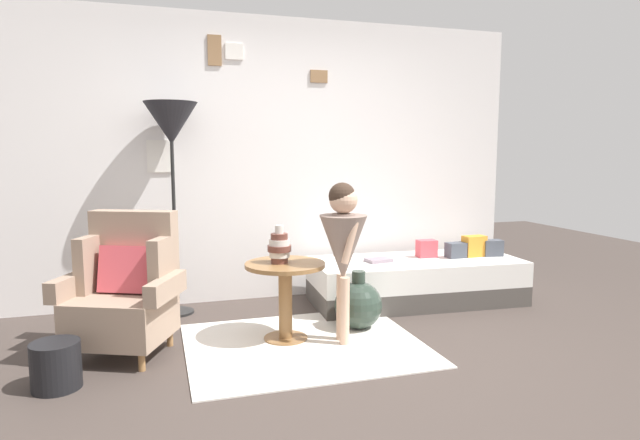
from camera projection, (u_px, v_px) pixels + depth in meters
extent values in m
plane|color=#423833|center=(341.00, 374.00, 3.37)|extent=(12.00, 12.00, 0.00)
cube|color=silver|center=(274.00, 160.00, 5.06)|extent=(4.80, 0.10, 2.60)
cube|color=white|center=(234.00, 52.00, 4.78)|extent=(0.16, 0.02, 0.14)
cube|color=#AFAFAC|center=(234.00, 51.00, 4.78)|extent=(0.12, 0.01, 0.11)
cube|color=olive|center=(319.00, 76.00, 5.03)|extent=(0.16, 0.02, 0.11)
cube|color=gray|center=(319.00, 76.00, 5.03)|extent=(0.13, 0.01, 0.09)
cube|color=olive|center=(215.00, 50.00, 4.73)|extent=(0.12, 0.02, 0.26)
cube|color=silver|center=(215.00, 50.00, 4.73)|extent=(0.09, 0.01, 0.21)
cube|color=white|center=(159.00, 156.00, 4.71)|extent=(0.21, 0.02, 0.28)
cube|color=slate|center=(159.00, 156.00, 4.70)|extent=(0.16, 0.01, 0.22)
cube|color=silver|center=(304.00, 344.00, 3.87)|extent=(1.66, 1.39, 0.01)
cylinder|color=#9E7042|center=(71.00, 358.00, 3.47)|extent=(0.04, 0.04, 0.12)
cylinder|color=#9E7042|center=(142.00, 362.00, 3.41)|extent=(0.04, 0.04, 0.12)
cylinder|color=#9E7042|center=(107.00, 335.00, 3.91)|extent=(0.04, 0.04, 0.12)
cylinder|color=#9E7042|center=(170.00, 338.00, 3.85)|extent=(0.04, 0.04, 0.12)
cube|color=gray|center=(122.00, 317.00, 3.64)|extent=(0.78, 0.76, 0.30)
cube|color=gray|center=(135.00, 249.00, 3.81)|extent=(0.60, 0.37, 0.55)
cube|color=gray|center=(91.00, 264.00, 3.72)|extent=(0.20, 0.31, 0.39)
cube|color=gray|center=(162.00, 266.00, 3.66)|extent=(0.20, 0.31, 0.39)
cube|color=gray|center=(72.00, 285.00, 3.63)|extent=(0.29, 0.50, 0.14)
cube|color=gray|center=(166.00, 288.00, 3.55)|extent=(0.29, 0.50, 0.14)
cube|color=#D64C56|center=(126.00, 269.00, 3.69)|extent=(0.40, 0.30, 0.33)
cube|color=#4C4742|center=(415.00, 292.00, 4.98)|extent=(1.94, 0.91, 0.18)
cube|color=white|center=(416.00, 271.00, 4.96)|extent=(1.94, 0.91, 0.22)
cube|color=#474C56|center=(492.00, 248.00, 5.11)|extent=(0.20, 0.15, 0.15)
cube|color=orange|center=(474.00, 246.00, 5.08)|extent=(0.22, 0.13, 0.20)
cube|color=#474C56|center=(456.00, 250.00, 5.02)|extent=(0.18, 0.13, 0.14)
cube|color=#D64C56|center=(427.00, 249.00, 5.04)|extent=(0.18, 0.13, 0.16)
cylinder|color=olive|center=(286.00, 338.00, 3.98)|extent=(0.32, 0.32, 0.02)
cylinder|color=olive|center=(285.00, 302.00, 3.95)|extent=(0.10, 0.10, 0.53)
cylinder|color=olive|center=(285.00, 265.00, 3.91)|extent=(0.59, 0.59, 0.03)
cylinder|color=brown|center=(279.00, 260.00, 3.91)|extent=(0.12, 0.12, 0.04)
cylinder|color=silver|center=(279.00, 254.00, 3.90)|extent=(0.15, 0.15, 0.04)
cylinder|color=brown|center=(279.00, 248.00, 3.90)|extent=(0.17, 0.17, 0.04)
cylinder|color=silver|center=(279.00, 242.00, 3.89)|extent=(0.15, 0.15, 0.04)
cylinder|color=brown|center=(279.00, 236.00, 3.88)|extent=(0.12, 0.12, 0.04)
cylinder|color=silver|center=(279.00, 229.00, 3.88)|extent=(0.06, 0.06, 0.06)
cylinder|color=black|center=(178.00, 312.00, 4.64)|extent=(0.28, 0.28, 0.02)
cylinder|color=black|center=(174.00, 214.00, 4.53)|extent=(0.03, 0.03, 1.68)
cone|color=#232328|center=(171.00, 123.00, 4.44)|extent=(0.44, 0.44, 0.35)
cylinder|color=#D8AD8E|center=(345.00, 312.00, 3.84)|extent=(0.07, 0.07, 0.50)
cylinder|color=#D8AD8E|center=(341.00, 308.00, 3.94)|extent=(0.07, 0.07, 0.50)
cone|color=gray|center=(343.00, 248.00, 3.83)|extent=(0.34, 0.34, 0.47)
cylinder|color=gray|center=(343.00, 226.00, 3.81)|extent=(0.17, 0.17, 0.18)
cylinder|color=#D8AD8E|center=(350.00, 241.00, 3.71)|extent=(0.13, 0.06, 0.32)
cylinder|color=#D8AD8E|center=(342.00, 236.00, 3.94)|extent=(0.13, 0.06, 0.32)
sphere|color=#D8AD8E|center=(343.00, 200.00, 3.79)|extent=(0.20, 0.20, 0.20)
sphere|color=#38281E|center=(342.00, 196.00, 3.78)|extent=(0.19, 0.19, 0.19)
cube|color=gray|center=(378.00, 260.00, 4.83)|extent=(0.24, 0.19, 0.03)
sphere|color=#2D3D33|center=(358.00, 305.00, 4.22)|extent=(0.38, 0.38, 0.38)
cylinder|color=#2D3D33|center=(358.00, 277.00, 4.19)|extent=(0.11, 0.11, 0.09)
cylinder|color=black|center=(56.00, 365.00, 3.15)|extent=(0.28, 0.28, 0.28)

